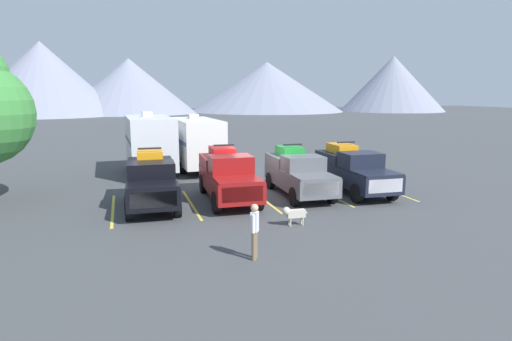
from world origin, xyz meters
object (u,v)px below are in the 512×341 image
object	(u,v)px
pickup_truck_a	(151,180)
dog	(292,213)
person_a	(255,228)
pickup_truck_b	(228,175)
pickup_truck_d	(353,169)
camper_trailer_b	(197,141)
pickup_truck_c	(298,172)
camper_trailer_a	(150,142)

from	to	relation	value
pickup_truck_a	dog	bearing A→B (deg)	-42.80
person_a	pickup_truck_a	bearing A→B (deg)	109.18
pickup_truck_b	pickup_truck_d	xyz separation A→B (m)	(6.54, -0.18, -0.04)
camper_trailer_b	dog	xyz separation A→B (m)	(1.51, -12.74, -1.42)
pickup_truck_a	dog	xyz separation A→B (m)	(4.92, -4.56, -0.69)
camper_trailer_b	pickup_truck_b	bearing A→B (deg)	-89.23
pickup_truck_c	pickup_truck_b	bearing A→B (deg)	-179.99
camper_trailer_b	person_a	size ratio (longest dim) A/B	4.29
camper_trailer_b	dog	size ratio (longest dim) A/B	7.32
camper_trailer_a	person_a	world-z (taller)	camper_trailer_a
person_a	dog	world-z (taller)	person_a
pickup_truck_b	pickup_truck_c	size ratio (longest dim) A/B	1.06
pickup_truck_a	pickup_truck_d	size ratio (longest dim) A/B	0.92
person_a	pickup_truck_c	bearing A→B (deg)	58.79
dog	pickup_truck_b	bearing A→B (deg)	106.64
camper_trailer_a	camper_trailer_b	size ratio (longest dim) A/B	1.00
pickup_truck_b	camper_trailer_a	bearing A→B (deg)	111.41
pickup_truck_a	pickup_truck_d	distance (m)	10.06
camper_trailer_a	camper_trailer_b	world-z (taller)	camper_trailer_a
camper_trailer_a	person_a	xyz separation A→B (m)	(2.10, -15.29, -1.02)
camper_trailer_a	dog	size ratio (longest dim) A/B	7.33
pickup_truck_c	person_a	bearing A→B (deg)	-121.21
person_a	dog	distance (m)	3.69
pickup_truck_b	camper_trailer_b	xyz separation A→B (m)	(-0.11, 8.04, 0.72)
pickup_truck_b	dog	size ratio (longest dim) A/B	5.72
pickup_truck_c	camper_trailer_a	size ratio (longest dim) A/B	0.74
pickup_truck_c	pickup_truck_d	world-z (taller)	pickup_truck_d
pickup_truck_a	pickup_truck_b	bearing A→B (deg)	2.27
pickup_truck_a	camper_trailer_a	size ratio (longest dim) A/B	0.72
pickup_truck_a	pickup_truck_c	bearing A→B (deg)	1.13
pickup_truck_a	pickup_truck_d	world-z (taller)	pickup_truck_a
person_a	pickup_truck_b	bearing A→B (deg)	82.67
person_a	pickup_truck_d	bearing A→B (deg)	44.20
pickup_truck_a	camper_trailer_a	world-z (taller)	camper_trailer_a
pickup_truck_a	pickup_truck_c	distance (m)	7.09
pickup_truck_a	camper_trailer_b	world-z (taller)	camper_trailer_b
pickup_truck_c	camper_trailer_b	distance (m)	8.88
pickup_truck_d	pickup_truck_b	bearing A→B (deg)	178.39
dog	pickup_truck_c	bearing A→B (deg)	65.22
person_a	camper_trailer_b	bearing A→B (deg)	86.84
pickup_truck_a	person_a	bearing A→B (deg)	-70.82
pickup_truck_d	dog	size ratio (longest dim) A/B	5.75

